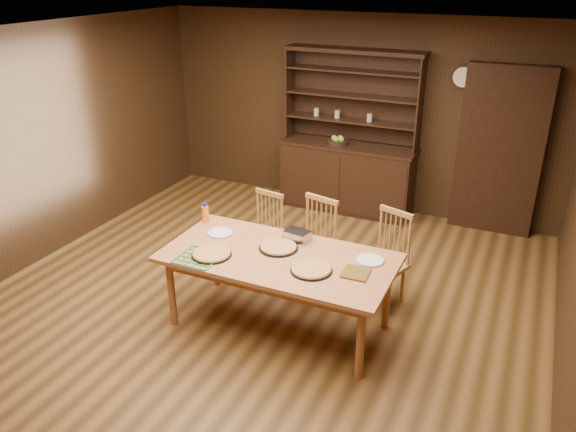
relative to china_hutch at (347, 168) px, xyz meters
The scene contains 20 objects.
floor 2.82m from the china_hutch, 89.99° to the right, with size 6.00×6.00×0.00m, color brown.
room_shell 2.92m from the china_hutch, 89.99° to the right, with size 6.00×6.00×6.00m.
china_hutch is the anchor object (origin of this frame).
doorway 1.96m from the china_hutch, ahead, with size 1.00×0.18×2.10m, color black.
wall_clock 1.89m from the china_hutch, ahead, with size 0.30×0.05×0.30m.
dining_table 2.94m from the china_hutch, 83.28° to the right, with size 2.10×1.05×0.75m.
chair_left 2.03m from the china_hutch, 97.06° to the right, with size 0.43×0.41×0.92m.
chair_center 2.15m from the china_hutch, 79.65° to the right, with size 0.49×0.48×1.00m.
chair_right 2.34m from the china_hutch, 60.90° to the right, with size 0.50×0.49×0.97m.
pizza_left 3.18m from the china_hutch, 93.77° to the right, with size 0.37×0.37×0.04m.
pizza_right 3.14m from the china_hutch, 76.75° to the right, with size 0.37×0.37×0.04m.
pizza_center 2.82m from the china_hutch, 84.16° to the right, with size 0.37×0.37×0.04m.
cooling_rack 3.27m from the china_hutch, 95.06° to the right, with size 0.35×0.35×0.02m, color #0C9E3F, non-canonical shape.
plate_left 2.78m from the china_hutch, 97.66° to the right, with size 0.26×0.26×0.02m.
plate_right 2.90m from the china_hutch, 67.20° to the right, with size 0.26×0.26×0.02m.
foil_dish 2.59m from the china_hutch, 81.75° to the right, with size 0.24×0.17×0.09m, color silver.
juice_bottle 2.66m from the china_hutch, 104.08° to the right, with size 0.07×0.07×0.20m.
pot_holder_a 3.11m from the china_hutch, 69.78° to the right, with size 0.19×0.19×0.01m, color #A51312.
pot_holder_b 3.14m from the china_hutch, 69.81° to the right, with size 0.22×0.22×0.02m, color #A51312.
fruit_bowl 0.42m from the china_hutch, 153.09° to the right, with size 0.28×0.28×0.12m.
Camera 1 is at (2.28, -4.19, 3.17)m, focal length 35.00 mm.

